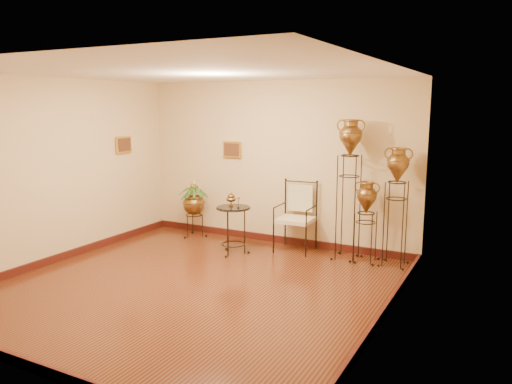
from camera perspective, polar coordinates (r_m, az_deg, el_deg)
The scene contains 8 objects.
ground at distance 6.83m, azimuth -7.08°, elevation -10.65°, with size 5.00×5.00×0.00m, color #5E3316.
room_shell at distance 6.44m, azimuth -7.42°, elevation 3.98°, with size 5.02×5.02×2.81m.
amphora_tall at distance 7.82m, azimuth 10.57°, elevation 0.43°, with size 0.52×0.52×2.20m.
amphora_mid at distance 7.68m, azimuth 15.70°, elevation -1.57°, with size 0.52×0.52×1.80m.
amphora_short at distance 7.84m, azimuth 12.43°, elevation -3.28°, with size 0.41×0.41×1.27m.
planter_urn at distance 9.18m, azimuth -7.13°, elevation -1.10°, with size 0.74×0.74×1.16m.
armchair at distance 8.22m, azimuth 4.52°, elevation -2.86°, with size 0.67×0.63×1.15m.
side_table at distance 8.09m, azimuth -2.60°, elevation -4.28°, with size 0.68×0.68×0.98m.
Camera 1 is at (3.69, -5.22, 2.39)m, focal length 35.00 mm.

